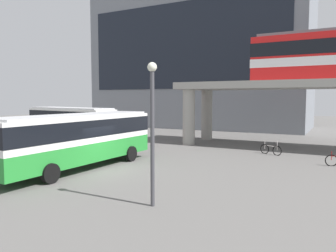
{
  "coord_description": "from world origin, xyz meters",
  "views": [
    {
      "loc": [
        12.07,
        -14.8,
        4.14
      ],
      "look_at": [
        1.23,
        5.56,
        2.2
      ],
      "focal_mm": 35.35,
      "sensor_mm": 36.0,
      "label": 1
    }
  ],
  "objects_px": {
    "bicycle_silver": "(271,150)",
    "station_building": "(200,58)",
    "bus_main": "(77,135)",
    "bus_secondary": "(70,120)"
  },
  "relations": [
    {
      "from": "station_building",
      "to": "bus_main",
      "type": "relative_size",
      "value": 2.76
    },
    {
      "from": "bus_main",
      "to": "bus_secondary",
      "type": "xyz_separation_m",
      "value": [
        -10.52,
        10.16,
        0.0
      ]
    },
    {
      "from": "bus_main",
      "to": "bicycle_silver",
      "type": "height_order",
      "value": "bus_main"
    },
    {
      "from": "bus_main",
      "to": "bicycle_silver",
      "type": "relative_size",
      "value": 6.64
    },
    {
      "from": "bus_main",
      "to": "bus_secondary",
      "type": "bearing_deg",
      "value": 136.02
    },
    {
      "from": "bicycle_silver",
      "to": "station_building",
      "type": "bearing_deg",
      "value": 124.72
    },
    {
      "from": "station_building",
      "to": "bus_main",
      "type": "bearing_deg",
      "value": -80.16
    },
    {
      "from": "bus_main",
      "to": "bicycle_silver",
      "type": "xyz_separation_m",
      "value": [
        8.97,
        10.53,
        -1.63
      ]
    },
    {
      "from": "bus_secondary",
      "to": "bicycle_silver",
      "type": "distance_m",
      "value": 19.56
    },
    {
      "from": "bus_main",
      "to": "bus_secondary",
      "type": "height_order",
      "value": "same"
    }
  ]
}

